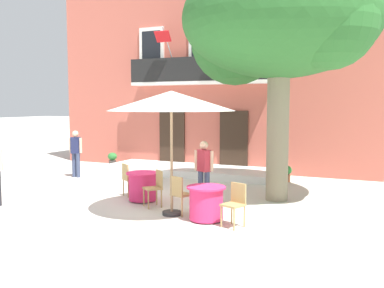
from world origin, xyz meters
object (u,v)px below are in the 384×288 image
cafe_table_near_tree (206,203)px  cafe_chair_middle_1 (155,186)px  plane_tree (277,24)px  pedestrian_mid_plaza (76,151)px  cafe_chair_near_tree_0 (180,193)px  cafe_chair_middle_0 (129,177)px  cafe_umbrella (171,101)px  pedestrian_by_tree (204,168)px  cafe_table_middle (143,186)px  ground_planter_left (112,159)px  ground_planter_right (286,173)px  cafe_chair_near_tree_1 (235,202)px

cafe_table_near_tree → cafe_chair_middle_1: bearing=158.0°
plane_tree → pedestrian_mid_plaza: size_ratio=3.86×
cafe_chair_near_tree_0 → cafe_chair_middle_0: size_ratio=1.00×
plane_tree → cafe_umbrella: 3.72m
cafe_chair_middle_1 → pedestrian_mid_plaza: 5.42m
plane_tree → pedestrian_by_tree: (-1.59, -1.08, -3.72)m
cafe_table_middle → cafe_umbrella: (1.36, -0.97, 2.22)m
plane_tree → cafe_table_near_tree: 5.10m
cafe_table_middle → cafe_chair_middle_0: size_ratio=0.95×
ground_planter_left → cafe_chair_middle_1: bearing=-46.6°
cafe_table_near_tree → pedestrian_mid_plaza: pedestrian_mid_plaza is taller
plane_tree → ground_planter_left: 9.16m
cafe_chair_middle_0 → pedestrian_by_tree: (2.19, 0.18, 0.38)m
ground_planter_left → ground_planter_right: 7.15m
cafe_umbrella → pedestrian_by_tree: (0.16, 1.50, -1.71)m
cafe_table_near_tree → cafe_umbrella: 2.40m
cafe_chair_middle_0 → ground_planter_left: 5.76m
plane_tree → cafe_chair_middle_0: plane_tree is taller
cafe_chair_near_tree_0 → ground_planter_left: (-5.87, 5.73, -0.19)m
cafe_chair_middle_0 → cafe_table_near_tree: bearing=-26.3°
cafe_chair_middle_1 → cafe_umbrella: size_ratio=0.31×
ground_planter_right → pedestrian_by_tree: pedestrian_by_tree is taller
cafe_chair_middle_0 → cafe_table_middle: bearing=-28.4°
cafe_chair_near_tree_1 → pedestrian_mid_plaza: pedestrian_mid_plaza is taller
cafe_chair_near_tree_0 → cafe_chair_middle_1: size_ratio=1.00×
plane_tree → ground_planter_right: plane_tree is taller
cafe_table_near_tree → ground_planter_right: (0.54, 5.53, -0.09)m
ground_planter_right → cafe_chair_near_tree_1: bearing=-88.0°
cafe_table_middle → cafe_chair_middle_1: 0.77m
cafe_chair_middle_0 → cafe_umbrella: cafe_umbrella is taller
cafe_chair_middle_1 → ground_planter_right: 5.34m
cafe_chair_near_tree_1 → pedestrian_mid_plaza: bearing=153.4°
cafe_chair_near_tree_1 → cafe_chair_middle_0: (-3.67, 1.63, 0.00)m
cafe_chair_near_tree_1 → cafe_chair_middle_1: bearing=160.4°
cafe_chair_near_tree_1 → ground_planter_right: cafe_chair_near_tree_1 is taller
ground_planter_right → pedestrian_mid_plaza: size_ratio=0.33×
cafe_chair_near_tree_1 → ground_planter_left: size_ratio=1.53×
cafe_table_near_tree → cafe_chair_near_tree_1: size_ratio=0.95×
cafe_chair_middle_0 → cafe_umbrella: bearing=-33.3°
cafe_umbrella → pedestrian_mid_plaza: (-5.43, 3.24, -1.69)m
cafe_table_near_tree → ground_planter_right: bearing=84.5°
cafe_chair_middle_1 → cafe_chair_middle_0: bearing=148.6°
cafe_chair_near_tree_0 → pedestrian_by_tree: pedestrian_by_tree is taller
cafe_chair_middle_0 → ground_planter_left: size_ratio=1.53×
cafe_umbrella → cafe_chair_middle_1: bearing=143.6°
cafe_table_middle → cafe_table_near_tree: bearing=-25.7°
cafe_chair_middle_0 → ground_planter_right: 5.36m
cafe_umbrella → pedestrian_mid_plaza: 6.55m
cafe_table_middle → ground_planter_left: 6.47m
cafe_chair_near_tree_0 → ground_planter_left: cafe_chair_near_tree_0 is taller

